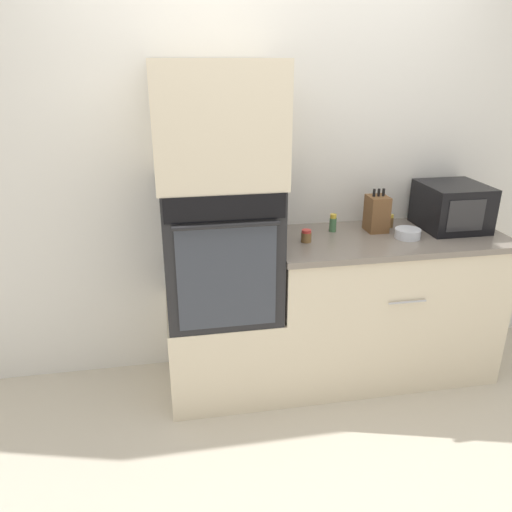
# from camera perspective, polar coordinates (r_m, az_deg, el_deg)

# --- Properties ---
(ground_plane) EXTENTS (12.00, 12.00, 0.00)m
(ground_plane) POSITION_cam_1_polar(r_m,az_deg,el_deg) (3.03, 3.34, -17.03)
(ground_plane) COLOR beige
(wall_back) EXTENTS (8.00, 0.05, 2.50)m
(wall_back) POSITION_cam_1_polar(r_m,az_deg,el_deg) (3.05, 1.08, 9.52)
(wall_back) COLOR silver
(wall_back) RESTS_ON ground_plane
(oven_cabinet_base) EXTENTS (0.64, 0.60, 0.54)m
(oven_cabinet_base) POSITION_cam_1_polar(r_m,az_deg,el_deg) (3.07, -3.79, -10.30)
(oven_cabinet_base) COLOR beige
(oven_cabinet_base) RESTS_ON ground_plane
(wall_oven) EXTENTS (0.62, 0.64, 0.75)m
(wall_oven) POSITION_cam_1_polar(r_m,az_deg,el_deg) (2.78, -4.11, 0.99)
(wall_oven) COLOR black
(wall_oven) RESTS_ON oven_cabinet_base
(oven_cabinet_upper) EXTENTS (0.64, 0.60, 0.61)m
(oven_cabinet_upper) POSITION_cam_1_polar(r_m,az_deg,el_deg) (2.62, -4.52, 15.00)
(oven_cabinet_upper) COLOR beige
(oven_cabinet_upper) RESTS_ON wall_oven
(counter_unit) EXTENTS (1.38, 0.63, 0.92)m
(counter_unit) POSITION_cam_1_polar(r_m,az_deg,el_deg) (3.22, 14.16, -5.43)
(counter_unit) COLOR beige
(counter_unit) RESTS_ON ground_plane
(microwave) EXTENTS (0.36, 0.39, 0.27)m
(microwave) POSITION_cam_1_polar(r_m,az_deg,el_deg) (3.26, 21.46, 5.31)
(microwave) COLOR black
(microwave) RESTS_ON counter_unit
(knife_block) EXTENTS (0.12, 0.14, 0.26)m
(knife_block) POSITION_cam_1_polar(r_m,az_deg,el_deg) (3.08, 13.64, 4.75)
(knife_block) COLOR brown
(knife_block) RESTS_ON counter_unit
(bowl) EXTENTS (0.15, 0.15, 0.05)m
(bowl) POSITION_cam_1_polar(r_m,az_deg,el_deg) (3.02, 16.94, 2.49)
(bowl) COLOR silver
(bowl) RESTS_ON counter_unit
(condiment_jar_near) EXTENTS (0.04, 0.04, 0.08)m
(condiment_jar_near) POSITION_cam_1_polar(r_m,az_deg,el_deg) (3.18, 15.10, 3.87)
(condiment_jar_near) COLOR brown
(condiment_jar_near) RESTS_ON counter_unit
(condiment_jar_mid) EXTENTS (0.04, 0.04, 0.11)m
(condiment_jar_mid) POSITION_cam_1_polar(r_m,az_deg,el_deg) (3.03, 8.78, 3.74)
(condiment_jar_mid) COLOR #427047
(condiment_jar_mid) RESTS_ON counter_unit
(condiment_jar_far) EXTENTS (0.06, 0.06, 0.07)m
(condiment_jar_far) POSITION_cam_1_polar(r_m,az_deg,el_deg) (2.84, 5.77, 2.29)
(condiment_jar_far) COLOR brown
(condiment_jar_far) RESTS_ON counter_unit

